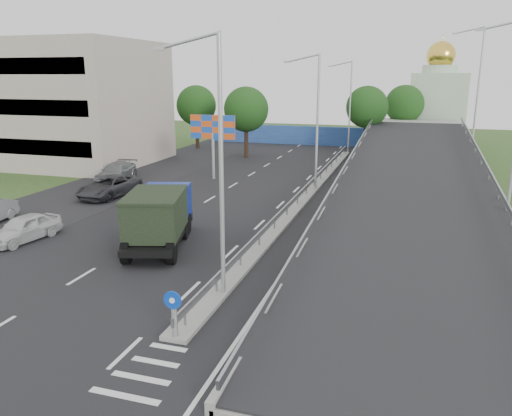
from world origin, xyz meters
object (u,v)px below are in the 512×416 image
at_px(sign_bollard, 174,314).
at_px(lamp_post_near, 216,155).
at_px(lamp_post_far, 349,102).
at_px(parked_car_d, 116,172).
at_px(parked_car_a, 24,228).
at_px(church, 437,102).
at_px(billboard, 213,131).
at_px(lamp_post_mid, 315,116).
at_px(dump_truck, 159,215).
at_px(parked_car_c, 109,187).

relative_size(sign_bollard, lamp_post_near, 0.17).
height_order(lamp_post_far, parked_car_d, lamp_post_far).
distance_m(parked_car_a, parked_car_d, 15.95).
height_order(church, parked_car_d, church).
bearing_deg(parked_car_a, church, 74.43).
height_order(church, billboard, church).
height_order(lamp_post_far, parked_car_a, lamp_post_far).
relative_size(lamp_post_near, lamp_post_mid, 1.00).
bearing_deg(billboard, lamp_post_near, -67.51).
bearing_deg(lamp_post_mid, parked_car_a, -127.38).
height_order(lamp_post_near, dump_truck, lamp_post_near).
bearing_deg(parked_car_d, church, 44.77).
height_order(dump_truck, parked_car_a, dump_truck).
height_order(sign_bollard, lamp_post_far, lamp_post_far).
height_order(sign_bollard, lamp_post_near, lamp_post_near).
distance_m(lamp_post_near, billboard, 23.87).
bearing_deg(lamp_post_far, parked_car_d, -128.36).
bearing_deg(parked_car_d, billboard, 14.40).
bearing_deg(dump_truck, lamp_post_mid, 54.38).
distance_m(lamp_post_far, billboard, 20.24).
bearing_deg(parked_car_d, parked_car_a, -83.29).
bearing_deg(church, parked_car_d, -127.15).
bearing_deg(parked_car_d, sign_bollard, -61.81).
distance_m(sign_bollard, lamp_post_near, 6.12).
xyz_separation_m(church, parked_car_a, (-22.56, -50.58, -4.59)).
xyz_separation_m(church, parked_car_d, (-26.64, -35.16, -4.55)).
xyz_separation_m(lamp_post_mid, parked_car_d, (-16.75, -1.16, -5.05)).
height_order(billboard, parked_car_a, billboard).
bearing_deg(billboard, sign_bollard, -70.79).
bearing_deg(church, sign_bollard, -99.81).
xyz_separation_m(parked_car_a, parked_car_c, (-1.40, 10.30, 0.04)).
height_order(lamp_post_far, parked_car_c, lamp_post_far).
xyz_separation_m(lamp_post_near, lamp_post_mid, (0.00, 20.00, 0.00)).
bearing_deg(sign_bollard, parked_car_a, 150.04).
bearing_deg(sign_bollard, lamp_post_mid, 89.74).
xyz_separation_m(sign_bollard, parked_car_d, (-16.64, 22.67, -0.28)).
xyz_separation_m(sign_bollard, lamp_post_far, (0.11, 43.83, 4.77)).
relative_size(church, parked_car_d, 2.64).
bearing_deg(church, parked_car_a, -114.04).
bearing_deg(dump_truck, lamp_post_far, 65.10).
height_order(lamp_post_mid, billboard, lamp_post_mid).
bearing_deg(lamp_post_near, parked_car_c, 135.74).
relative_size(lamp_post_near, parked_car_a, 2.39).
bearing_deg(billboard, parked_car_d, -157.52).
relative_size(lamp_post_far, billboard, 1.83).
relative_size(lamp_post_mid, parked_car_d, 1.93).
distance_m(lamp_post_mid, billboard, 9.47).
bearing_deg(lamp_post_mid, dump_truck, -109.26).
xyz_separation_m(lamp_post_far, parked_car_d, (-16.75, -21.16, -5.05)).
xyz_separation_m(billboard, parked_car_a, (-3.56, -18.58, -3.47)).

